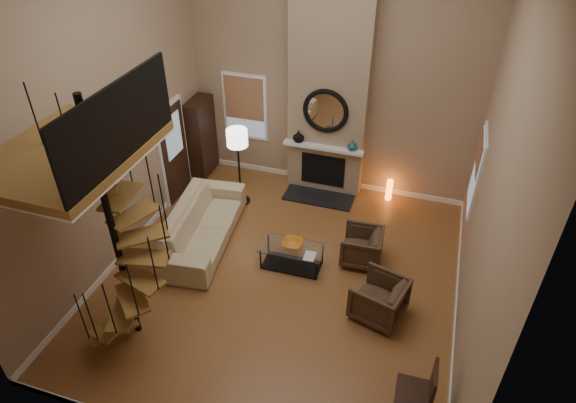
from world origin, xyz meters
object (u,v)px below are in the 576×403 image
(armchair_near, at_px, (365,247))
(floor_lamp, at_px, (237,144))
(coffee_table, at_px, (292,254))
(side_chair, at_px, (422,391))
(armchair_far, at_px, (383,301))
(hutch, at_px, (202,136))
(accent_lamp, at_px, (389,190))
(sofa, at_px, (202,224))

(armchair_near, bearing_deg, floor_lamp, -113.63)
(coffee_table, distance_m, side_chair, 3.37)
(armchair_far, bearing_deg, hutch, -108.61)
(hutch, xyz_separation_m, accent_lamp, (4.25, 0.21, -0.70))
(floor_lamp, bearing_deg, accent_lamp, 19.08)
(sofa, xyz_separation_m, armchair_near, (3.09, 0.34, -0.04))
(coffee_table, xyz_separation_m, accent_lamp, (1.36, 2.65, -0.03))
(coffee_table, xyz_separation_m, floor_lamp, (-1.65, 1.61, 1.13))
(sofa, distance_m, accent_lamp, 4.06)
(hutch, height_order, side_chair, hutch)
(floor_lamp, height_order, accent_lamp, floor_lamp)
(hutch, distance_m, floor_lamp, 1.57)
(armchair_near, relative_size, accent_lamp, 1.53)
(sofa, bearing_deg, armchair_near, -90.60)
(armchair_near, xyz_separation_m, coffee_table, (-1.23, -0.52, -0.07))
(hutch, relative_size, floor_lamp, 1.00)
(accent_lamp, bearing_deg, coffee_table, -117.10)
(floor_lamp, distance_m, accent_lamp, 3.39)
(hutch, height_order, armchair_near, hutch)
(coffee_table, bearing_deg, sofa, 174.53)
(coffee_table, bearing_deg, hutch, 139.88)
(hutch, height_order, accent_lamp, hutch)
(sofa, relative_size, armchair_near, 3.63)
(armchair_near, distance_m, floor_lamp, 3.26)
(accent_lamp, bearing_deg, hutch, -177.15)
(coffee_table, relative_size, side_chair, 1.16)
(hutch, distance_m, armchair_near, 4.59)
(sofa, bearing_deg, coffee_table, -102.36)
(armchair_far, distance_m, accent_lamp, 3.36)
(coffee_table, bearing_deg, accent_lamp, 62.90)
(sofa, height_order, floor_lamp, floor_lamp)
(accent_lamp, distance_m, side_chair, 5.06)
(accent_lamp, height_order, side_chair, side_chair)
(floor_lamp, xyz_separation_m, accent_lamp, (3.01, 1.04, -1.16))
(sofa, xyz_separation_m, accent_lamp, (3.22, 2.48, -0.15))
(sofa, distance_m, armchair_far, 3.71)
(coffee_table, distance_m, accent_lamp, 2.98)
(armchair_near, xyz_separation_m, floor_lamp, (-2.89, 1.09, 1.06))
(sofa, xyz_separation_m, coffee_table, (1.86, -0.18, -0.11))
(coffee_table, height_order, side_chair, side_chair)
(floor_lamp, bearing_deg, sofa, -98.20)
(hutch, height_order, armchair_far, hutch)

